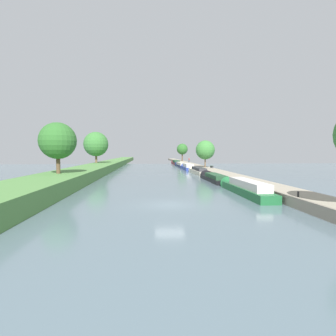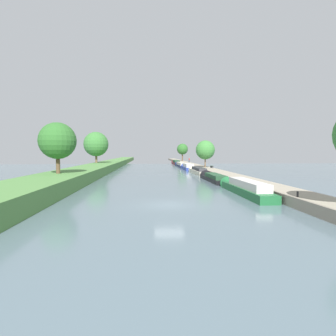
# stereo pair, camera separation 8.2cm
# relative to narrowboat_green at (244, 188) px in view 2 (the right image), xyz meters

# --- Properties ---
(ground_plane) EXTENTS (160.00, 160.00, 0.00)m
(ground_plane) POSITION_rel_narrowboat_green_xyz_m (-8.44, -5.24, -0.65)
(ground_plane) COLOR slate
(left_grassy_bank) EXTENTS (6.43, 260.00, 1.66)m
(left_grassy_bank) POSITION_rel_narrowboat_green_xyz_m (-21.56, -5.24, 0.19)
(left_grassy_bank) COLOR #518442
(left_grassy_bank) RESTS_ON ground_plane
(right_towpath) EXTENTS (3.35, 260.00, 0.85)m
(right_towpath) POSITION_rel_narrowboat_green_xyz_m (3.15, -5.24, -0.22)
(right_towpath) COLOR #9E937F
(right_towpath) RESTS_ON ground_plane
(stone_quay) EXTENTS (0.25, 260.00, 0.90)m
(stone_quay) POSITION_rel_narrowboat_green_xyz_m (1.35, -5.24, -0.19)
(stone_quay) COLOR gray
(stone_quay) RESTS_ON ground_plane
(narrowboat_green) EXTENTS (1.87, 12.63, 2.06)m
(narrowboat_green) POSITION_rel_narrowboat_green_xyz_m (0.00, 0.00, 0.00)
(narrowboat_green) COLOR #1E6033
(narrowboat_green) RESTS_ON ground_plane
(narrowboat_black) EXTENTS (2.11, 11.73, 2.00)m
(narrowboat_black) POSITION_rel_narrowboat_green_xyz_m (-0.09, 13.54, -0.20)
(narrowboat_black) COLOR black
(narrowboat_black) RESTS_ON ground_plane
(narrowboat_cream) EXTENTS (1.83, 13.64, 1.85)m
(narrowboat_cream) POSITION_rel_narrowboat_green_xyz_m (0.04, 27.21, -0.07)
(narrowboat_cream) COLOR beige
(narrowboat_cream) RESTS_ON ground_plane
(narrowboat_blue) EXTENTS (2.20, 11.09, 2.25)m
(narrowboat_blue) POSITION_rel_narrowboat_green_xyz_m (-0.22, 40.21, -0.01)
(narrowboat_blue) COLOR #283D93
(narrowboat_blue) RESTS_ON ground_plane
(narrowboat_navy) EXTENTS (2.10, 17.09, 2.05)m
(narrowboat_navy) POSITION_rel_narrowboat_green_xyz_m (-0.18, 55.17, -0.11)
(narrowboat_navy) COLOR #141E42
(narrowboat_navy) RESTS_ON ground_plane
(narrowboat_maroon) EXTENTS (2.03, 15.40, 2.19)m
(narrowboat_maroon) POSITION_rel_narrowboat_green_xyz_m (-0.03, 71.35, -0.02)
(narrowboat_maroon) COLOR maroon
(narrowboat_maroon) RESTS_ON ground_plane
(tree_rightbank_midnear) EXTENTS (4.52, 4.52, 6.39)m
(tree_rightbank_midnear) POSITION_rel_narrowboat_green_xyz_m (3.32, 35.23, 4.33)
(tree_rightbank_midnear) COLOR brown
(tree_rightbank_midnear) RESTS_ON right_towpath
(tree_rightbank_midfar) EXTENTS (4.52, 4.52, 7.12)m
(tree_rightbank_midfar) POSITION_rel_narrowboat_green_xyz_m (3.92, 82.68, 5.04)
(tree_rightbank_midfar) COLOR brown
(tree_rightbank_midfar) RESTS_ON right_towpath
(tree_leftbank_downstream) EXTENTS (4.77, 4.77, 6.66)m
(tree_leftbank_downstream) POSITION_rel_narrowboat_green_xyz_m (-21.98, 8.19, 5.27)
(tree_leftbank_downstream) COLOR brown
(tree_leftbank_downstream) RESTS_ON left_grassy_bank
(tree_leftbank_upstream) EXTENTS (6.34, 6.34, 8.04)m
(tree_leftbank_upstream) POSITION_rel_narrowboat_green_xyz_m (-23.68, 43.24, 5.88)
(tree_leftbank_upstream) COLOR brown
(tree_leftbank_upstream) RESTS_ON left_grassy_bank
(person_walking) EXTENTS (0.34, 0.34, 1.66)m
(person_walking) POSITION_rel_narrowboat_green_xyz_m (4.07, 65.22, 1.08)
(person_walking) COLOR #282D42
(person_walking) RESTS_ON right_towpath
(mooring_bollard_near) EXTENTS (0.16, 0.16, 0.45)m
(mooring_bollard_near) POSITION_rel_narrowboat_green_xyz_m (1.77, -7.24, 0.43)
(mooring_bollard_near) COLOR black
(mooring_bollard_near) RESTS_ON right_towpath
(mooring_bollard_far) EXTENTS (0.16, 0.16, 0.45)m
(mooring_bollard_far) POSITION_rel_narrowboat_green_xyz_m (1.77, 78.35, 0.43)
(mooring_bollard_far) COLOR black
(mooring_bollard_far) RESTS_ON right_towpath
(park_bench) EXTENTS (0.44, 1.50, 0.47)m
(park_bench) POSITION_rel_narrowboat_green_xyz_m (4.37, 32.91, 0.55)
(park_bench) COLOR #333338
(park_bench) RESTS_ON right_towpath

